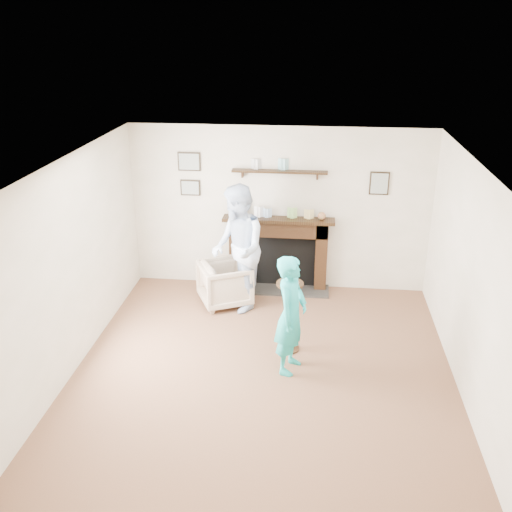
# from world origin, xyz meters

# --- Properties ---
(ground) EXTENTS (5.00, 5.00, 0.00)m
(ground) POSITION_xyz_m (0.00, 0.00, 0.00)
(ground) COLOR brown
(ground) RESTS_ON ground
(room_shell) EXTENTS (4.54, 5.02, 2.52)m
(room_shell) POSITION_xyz_m (-0.00, 0.69, 1.62)
(room_shell) COLOR beige
(room_shell) RESTS_ON ground
(armchair) EXTENTS (0.93, 0.93, 0.64)m
(armchair) POSITION_xyz_m (-0.73, 1.77, 0.00)
(armchair) COLOR tan
(armchair) RESTS_ON ground
(man) EXTENTS (0.96, 1.07, 1.83)m
(man) POSITION_xyz_m (-0.52, 1.67, 0.00)
(man) COLOR #A6BAD0
(man) RESTS_ON ground
(woman) EXTENTS (0.48, 0.61, 1.46)m
(woman) POSITION_xyz_m (0.31, 0.15, 0.00)
(woman) COLOR #1FB599
(woman) RESTS_ON ground
(pedestal_table) EXTENTS (0.34, 0.34, 1.07)m
(pedestal_table) POSITION_xyz_m (0.27, 0.58, 0.66)
(pedestal_table) COLOR black
(pedestal_table) RESTS_ON ground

